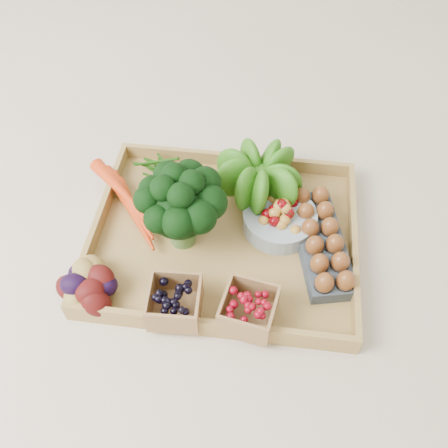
# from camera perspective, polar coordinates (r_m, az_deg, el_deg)

# --- Properties ---
(ground) EXTENTS (4.00, 4.00, 0.00)m
(ground) POSITION_cam_1_polar(r_m,az_deg,el_deg) (1.07, -0.00, -2.00)
(ground) COLOR beige
(ground) RESTS_ON ground
(tray) EXTENTS (0.55, 0.45, 0.01)m
(tray) POSITION_cam_1_polar(r_m,az_deg,el_deg) (1.07, -0.00, -1.76)
(tray) COLOR #A68345
(tray) RESTS_ON ground
(carrots) EXTENTS (0.22, 0.16, 0.05)m
(carrots) POSITION_cam_1_polar(r_m,az_deg,el_deg) (1.12, -11.03, 2.83)
(carrots) COLOR red
(carrots) RESTS_ON tray
(lettuce) EXTENTS (0.14, 0.14, 0.14)m
(lettuce) POSITION_cam_1_polar(r_m,az_deg,el_deg) (1.10, 4.13, 5.88)
(lettuce) COLOR #1C550D
(lettuce) RESTS_ON tray
(broccoli) EXTENTS (0.18, 0.18, 0.14)m
(broccoli) POSITION_cam_1_polar(r_m,az_deg,el_deg) (1.01, -4.94, 0.62)
(broccoli) COLOR black
(broccoli) RESTS_ON tray
(cherry_bowl) EXTENTS (0.16, 0.16, 0.04)m
(cherry_bowl) POSITION_cam_1_polar(r_m,az_deg,el_deg) (1.07, 6.36, 0.45)
(cherry_bowl) COLOR #8C9EA5
(cherry_bowl) RESTS_ON tray
(egg_carton) EXTENTS (0.15, 0.28, 0.03)m
(egg_carton) POSITION_cam_1_polar(r_m,az_deg,el_deg) (1.05, 10.94, -2.24)
(egg_carton) COLOR #363D45
(egg_carton) RESTS_ON tray
(potatoes) EXTENTS (0.15, 0.15, 0.09)m
(potatoes) POSITION_cam_1_polar(r_m,az_deg,el_deg) (0.98, -15.34, -6.22)
(potatoes) COLOR #380909
(potatoes) RESTS_ON tray
(punnet_blackberry) EXTENTS (0.10, 0.10, 0.07)m
(punnet_blackberry) POSITION_cam_1_polar(r_m,az_deg,el_deg) (0.94, -5.65, -8.88)
(punnet_blackberry) COLOR black
(punnet_blackberry) RESTS_ON tray
(punnet_raspberry) EXTENTS (0.11, 0.11, 0.07)m
(punnet_raspberry) POSITION_cam_1_polar(r_m,az_deg,el_deg) (0.93, 2.84, -9.72)
(punnet_raspberry) COLOR maroon
(punnet_raspberry) RESTS_ON tray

